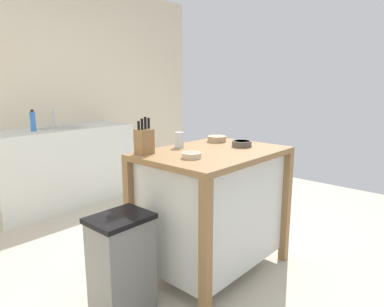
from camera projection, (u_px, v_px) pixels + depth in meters
The scene contains 12 objects.
ground_plane at pixel (188, 272), 2.63m from camera, with size 6.01×6.01×0.00m, color #BCB29E.
wall_back at pixel (29, 91), 3.97m from camera, with size 5.01×0.10×2.60m, color beige.
kitchen_island at pixel (212, 205), 2.59m from camera, with size 1.05×0.75×0.93m.
knife_block at pixel (144, 141), 2.37m from camera, with size 0.11×0.09×0.25m.
bowl_stoneware_deep at pixel (242, 143), 2.65m from camera, with size 0.15×0.15×0.04m.
bowl_ceramic_wide at pixel (191, 155), 2.25m from camera, with size 0.13×0.13×0.04m.
bowl_ceramic_small at pixel (217, 139), 2.86m from camera, with size 0.15×0.15×0.05m.
drinking_cup at pixel (179, 140), 2.60m from camera, with size 0.07×0.07×0.12m.
trash_bin at pixel (121, 264), 2.13m from camera, with size 0.36×0.28×0.63m.
sink_counter at pixel (63, 166), 4.03m from camera, with size 1.61×0.60×0.89m.
sink_faucet at pixel (53, 117), 4.01m from camera, with size 0.02×0.02×0.22m.
bottle_hand_soap at pixel (33, 121), 3.66m from camera, with size 0.05×0.05×0.23m.
Camera 1 is at (-1.77, -1.62, 1.41)m, focal length 32.66 mm.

